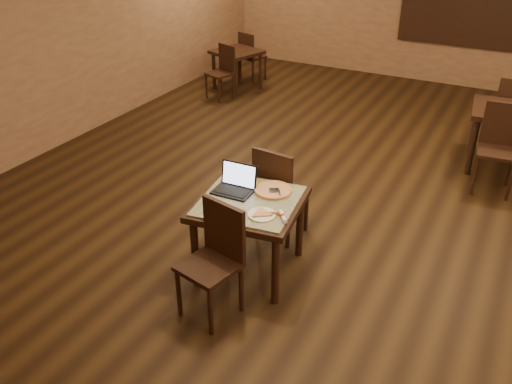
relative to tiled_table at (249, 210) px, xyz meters
The scene contains 18 objects.
ground 1.85m from the tiled_table, 82.48° to the left, with size 10.00×10.00×0.00m, color black.
wall_left 4.23m from the tiled_table, 155.58° to the left, with size 0.02×10.00×3.00m, color #95694B.
tiled_table is the anchor object (origin of this frame).
chair_main_near 0.62m from the tiled_table, 88.30° to the right, with size 0.52×0.52×1.00m.
chair_main_far 0.62m from the tiled_table, 90.82° to the left, with size 0.48×0.48×1.02m.
laptop 0.28m from the tiled_table, 151.89° to the left, with size 0.37×0.29×0.24m.
plate 0.30m from the tiled_table, 39.29° to the right, with size 0.24×0.24×0.01m, color white.
pizza_slice 0.31m from the tiled_table, 39.29° to the right, with size 0.20×0.20×0.02m, color #F7E7A5, non-canonical shape.
pizza_pan 0.29m from the tiled_table, 63.43° to the left, with size 0.35×0.35×0.01m, color silver.
pizza_whole 0.29m from the tiled_table, 63.43° to the left, with size 0.35×0.35×0.02m.
spatula 0.29m from the tiled_table, 57.53° to the left, with size 0.09×0.22×0.01m, color silver.
napkin_roll 0.44m from the tiled_table, 19.29° to the right, with size 0.14×0.16×0.04m.
other_table_a 3.89m from the tiled_table, 61.98° to the left, with size 0.95×0.95×0.81m.
other_table_a_chair_near 3.36m from the tiled_table, 57.23° to the left, with size 0.50×0.50×1.04m.
other_table_a_chair_far 4.44m from the tiled_table, 65.57° to the left, with size 0.50×0.50×1.04m.
other_table_b 5.40m from the tiled_table, 120.90° to the left, with size 0.94×0.94×0.70m.
other_table_b_chair_near 4.94m from the tiled_table, 123.80° to the left, with size 0.49×0.49×0.90m.
other_table_b_chair_far 5.87m from the tiled_table, 118.46° to the left, with size 0.49×0.49×0.90m.
Camera 1 is at (1.79, -5.39, 3.20)m, focal length 38.00 mm.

